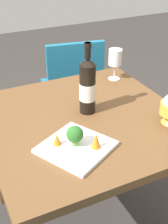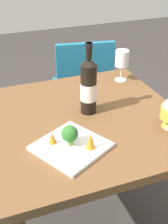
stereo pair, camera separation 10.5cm
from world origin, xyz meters
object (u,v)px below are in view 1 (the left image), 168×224
(broccoli_floret, at_px, (75,135))
(carrot_garnish_left, at_px, (57,139))
(chair_near_window, at_px, (73,82))
(carrot_garnish_right, at_px, (96,141))
(wine_bottle, at_px, (88,86))
(serving_plate, at_px, (76,147))
(wine_glass, at_px, (115,58))

(broccoli_floret, height_order, carrot_garnish_left, broccoli_floret)
(chair_near_window, height_order, carrot_garnish_right, chair_near_window)
(wine_bottle, xyz_separation_m, carrot_garnish_left, (-0.23, -0.20, -0.09))
(wine_bottle, xyz_separation_m, carrot_garnish_right, (-0.10, -0.29, -0.09))
(serving_plate, distance_m, carrot_garnish_left, 0.08)
(chair_near_window, bearing_deg, wine_bottle, -99.18)
(carrot_garnish_left, xyz_separation_m, carrot_garnish_right, (0.13, -0.09, 0.01))
(chair_near_window, bearing_deg, broccoli_floret, -103.82)
(wine_glass, xyz_separation_m, carrot_garnish_left, (-0.54, -0.46, -0.09))
(wine_glass, bearing_deg, carrot_garnish_right, -126.70)
(carrot_garnish_right, bearing_deg, wine_glass, 53.30)
(chair_near_window, height_order, serving_plate, chair_near_window)
(wine_glass, bearing_deg, broccoli_floret, -133.70)
(wine_bottle, distance_m, carrot_garnish_right, 0.32)
(carrot_garnish_left, height_order, carrot_garnish_right, carrot_garnish_right)
(chair_near_window, bearing_deg, carrot_garnish_left, -107.68)
(chair_near_window, distance_m, broccoli_floret, 1.10)
(serving_plate, relative_size, broccoli_floret, 3.94)
(chair_near_window, bearing_deg, serving_plate, -103.59)
(wine_bottle, height_order, carrot_garnish_right, wine_bottle)
(chair_near_window, xyz_separation_m, carrot_garnish_left, (-0.49, -0.94, 0.26))
(serving_plate, bearing_deg, wine_bottle, 54.87)
(carrot_garnish_left, bearing_deg, chair_near_window, 62.53)
(wine_bottle, relative_size, broccoli_floret, 3.96)
(broccoli_floret, relative_size, carrot_garnish_left, 1.68)
(chair_near_window, xyz_separation_m, wine_glass, (0.05, -0.48, 0.35))
(chair_near_window, height_order, wine_glass, wine_glass)
(serving_plate, height_order, carrot_garnish_right, carrot_garnish_right)
(broccoli_floret, xyz_separation_m, carrot_garnish_left, (-0.06, 0.03, -0.02))
(wine_glass, distance_m, serving_plate, 0.70)
(wine_glass, height_order, carrot_garnish_right, wine_glass)
(chair_near_window, bearing_deg, wine_glass, -74.18)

